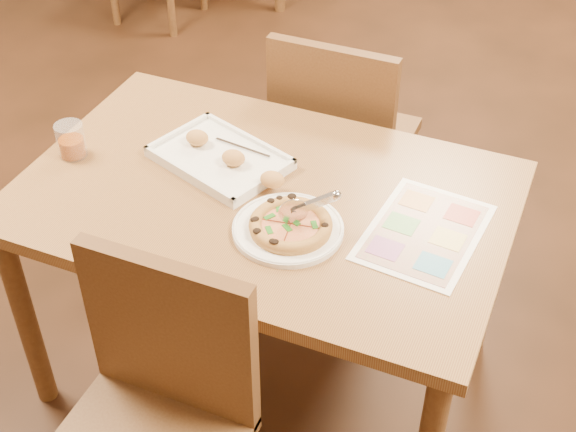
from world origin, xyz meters
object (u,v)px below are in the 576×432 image
at_px(chair_far, 339,126).
at_px(plate, 288,229).
at_px(pizza_cutter, 308,206).
at_px(pizza, 291,225).
at_px(dining_table, 264,217).
at_px(glass_tumbler, 71,142).
at_px(appetizer_tray, 223,159).
at_px(menu, 424,232).
at_px(chair_near, 155,397).

distance_m(chair_far, plate, 0.75).
bearing_deg(pizza_cutter, pizza, -178.11).
height_order(chair_far, pizza, chair_far).
xyz_separation_m(dining_table, glass_tumbler, (-0.56, -0.05, 0.13)).
relative_size(dining_table, appetizer_tray, 3.00).
bearing_deg(menu, pizza, -156.83).
bearing_deg(pizza, appetizer_tray, 145.56).
relative_size(pizza, pizza_cutter, 1.61).
height_order(chair_near, glass_tumbler, chair_near).
height_order(pizza_cutter, menu, pizza_cutter).
bearing_deg(chair_near, pizza, 74.69).
bearing_deg(appetizer_tray, menu, -6.29).
height_order(chair_near, plate, chair_near).
bearing_deg(pizza_cutter, chair_near, -139.61).
height_order(plate, pizza_cutter, pizza_cutter).
relative_size(chair_far, pizza, 2.24).
xyz_separation_m(pizza, glass_tumbler, (-0.70, 0.07, 0.02)).
xyz_separation_m(chair_far, plate, (0.12, -0.72, 0.16)).
xyz_separation_m(dining_table, pizza, (0.13, -0.12, 0.11)).
distance_m(pizza_cutter, appetizer_tray, 0.37).
height_order(plate, appetizer_tray, appetizer_tray).
bearing_deg(pizza, chair_far, 100.21).
height_order(pizza, menu, pizza).
distance_m(chair_far, menu, 0.75).
bearing_deg(menu, appetizer_tray, 173.71).
xyz_separation_m(dining_table, pizza_cutter, (0.17, -0.10, 0.17)).
height_order(dining_table, pizza_cutter, pizza_cutter).
distance_m(plate, pizza_cutter, 0.09).
height_order(chair_near, pizza, chair_near).
bearing_deg(appetizer_tray, chair_near, -76.87).
xyz_separation_m(glass_tumbler, menu, (1.00, 0.06, -0.04)).
distance_m(pizza, menu, 0.34).
bearing_deg(plate, dining_table, 135.28).
bearing_deg(chair_far, pizza, 100.21).
bearing_deg(pizza_cutter, chair_far, 72.15).
xyz_separation_m(plate, glass_tumbler, (-0.69, 0.07, 0.04)).
relative_size(dining_table, pizza_cutter, 9.96).
relative_size(dining_table, plate, 4.64).
bearing_deg(pizza, plate, 159.78).
xyz_separation_m(chair_near, pizza_cutter, (0.17, 0.50, 0.23)).
relative_size(chair_near, menu, 1.27).
bearing_deg(menu, chair_far, 126.45).
bearing_deg(chair_far, chair_near, 90.00).
height_order(chair_far, menu, chair_far).
bearing_deg(glass_tumbler, appetizer_tray, 17.14).
bearing_deg(chair_far, glass_tumbler, 49.18).
bearing_deg(menu, dining_table, -179.00).
bearing_deg(pizza, pizza_cutter, 33.09).
relative_size(plate, glass_tumbler, 2.80).
bearing_deg(chair_far, appetizer_tray, 73.41).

